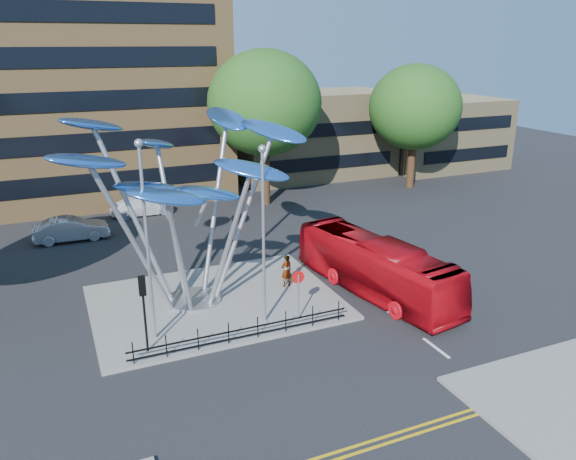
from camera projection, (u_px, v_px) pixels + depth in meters
name	position (u px, v px, depth m)	size (l,w,h in m)	color
ground	(280.00, 357.00, 23.50)	(120.00, 120.00, 0.00)	black
traffic_island	(216.00, 302.00, 28.31)	(12.00, 9.00, 0.15)	slate
double_yellow_near	(351.00, 448.00, 18.28)	(40.00, 0.12, 0.01)	gold
double_yellow_far	(355.00, 454.00, 18.02)	(40.00, 0.12, 0.01)	gold
brick_tower	(52.00, 9.00, 44.22)	(25.00, 15.00, 30.00)	olive
low_building_near	(312.00, 134.00, 54.33)	(15.00, 8.00, 8.00)	#9D885C
low_building_far	(442.00, 133.00, 58.04)	(12.00, 8.00, 7.00)	#9D885C
tree_right	(265.00, 103.00, 43.06)	(8.80, 8.80, 12.11)	black
tree_far	(415.00, 107.00, 48.65)	(8.00, 8.00, 10.81)	black
leaf_sculpture	(183.00, 169.00, 26.32)	(12.72, 9.54, 9.51)	#9EA0A5
street_lamp_left	(146.00, 226.00, 23.12)	(0.36, 0.36, 8.80)	#9EA0A5
street_lamp_right	(263.00, 220.00, 24.66)	(0.36, 0.36, 8.30)	#9EA0A5
traffic_light_island	(143.00, 298.00, 22.94)	(0.28, 0.18, 3.42)	black
no_entry_sign_island	(298.00, 287.00, 25.86)	(0.60, 0.10, 2.45)	#9EA0A5
pedestrian_railing_front	(243.00, 332.00, 24.42)	(10.00, 0.06, 1.00)	black
red_bus	(375.00, 267.00, 29.08)	(2.48, 10.60, 2.95)	#AE0811
pedestrian	(286.00, 271.00, 29.71)	(0.64, 0.42, 1.76)	gray
parked_car_mid	(71.00, 229.00, 37.04)	(1.67, 4.78, 1.58)	#A2A4AA
parked_car_right	(142.00, 206.00, 42.60)	(1.92, 4.72, 1.37)	white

